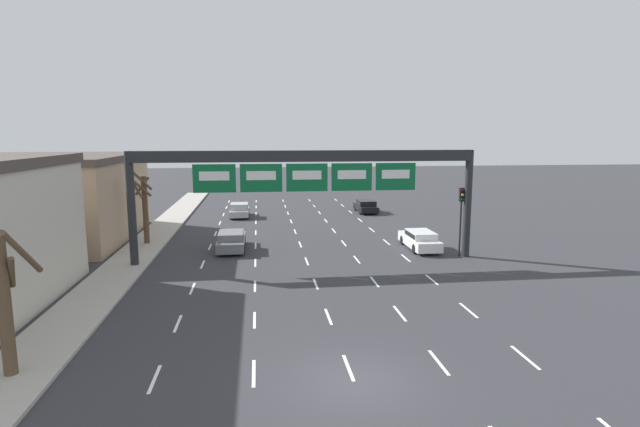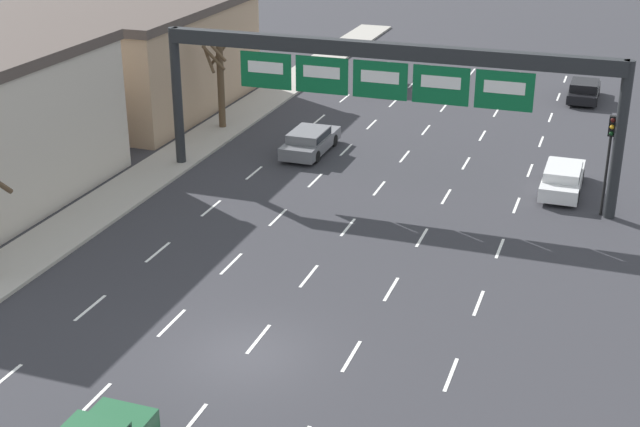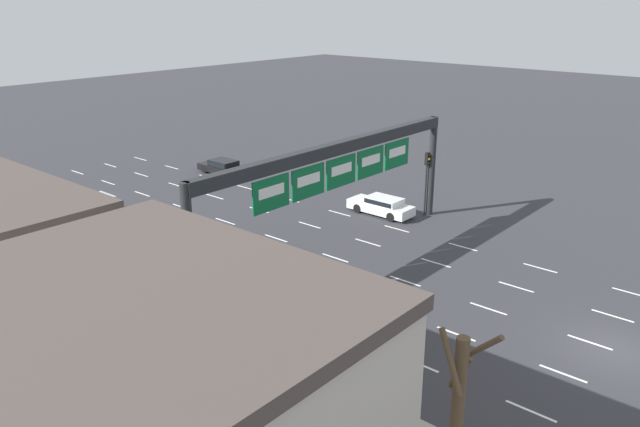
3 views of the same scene
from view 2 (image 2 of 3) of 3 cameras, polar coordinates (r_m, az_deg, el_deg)
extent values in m
plane|color=#333338|center=(29.74, -4.71, -8.95)|extent=(220.00, 220.00, 0.00)
cube|color=white|center=(30.00, -19.72, -10.05)|extent=(0.12, 2.00, 0.01)
cube|color=white|center=(33.39, -14.49, -5.86)|extent=(0.12, 2.00, 0.01)
cube|color=white|center=(37.15, -10.34, -2.44)|extent=(0.12, 2.00, 0.01)
cube|color=white|center=(41.17, -6.98, 0.34)|extent=(0.12, 2.00, 0.01)
cube|color=white|center=(45.38, -4.24, 2.61)|extent=(0.12, 2.00, 0.01)
cube|color=white|center=(49.75, -1.96, 4.49)|extent=(0.12, 2.00, 0.01)
cube|color=white|center=(54.22, -0.05, 6.06)|extent=(0.12, 2.00, 0.01)
cube|color=white|center=(58.77, 1.58, 7.38)|extent=(0.12, 2.00, 0.01)
cube|color=white|center=(63.40, 2.98, 8.50)|extent=(0.12, 2.00, 0.01)
cube|color=white|center=(68.08, 4.20, 9.47)|extent=(0.12, 2.00, 0.01)
cube|color=white|center=(72.80, 5.26, 10.31)|extent=(0.12, 2.00, 0.01)
cube|color=white|center=(28.24, -14.34, -11.56)|extent=(0.12, 2.00, 0.01)
cube|color=white|center=(31.82, -9.47, -6.92)|extent=(0.12, 2.00, 0.01)
cube|color=white|center=(35.74, -5.70, -3.22)|extent=(0.12, 2.00, 0.01)
cube|color=white|center=(39.90, -2.72, -0.26)|extent=(0.12, 2.00, 0.01)
cube|color=white|center=(44.24, -0.31, 2.13)|extent=(0.12, 2.00, 0.01)
cube|color=white|center=(48.70, 1.67, 4.09)|extent=(0.12, 2.00, 0.01)
cube|color=white|center=(53.26, 3.32, 5.71)|extent=(0.12, 2.00, 0.01)
cube|color=white|center=(57.89, 4.71, 7.07)|extent=(0.12, 2.00, 0.01)
cube|color=white|center=(62.58, 5.91, 8.22)|extent=(0.12, 2.00, 0.01)
cube|color=white|center=(67.32, 6.94, 9.21)|extent=(0.12, 2.00, 0.01)
cube|color=white|center=(72.09, 7.84, 10.07)|extent=(0.12, 2.00, 0.01)
cube|color=white|center=(26.77, -8.24, -13.13)|extent=(0.12, 2.00, 0.01)
cube|color=white|center=(30.52, -3.95, -8.02)|extent=(0.12, 2.00, 0.01)
cube|color=white|center=(34.59, -0.72, -4.03)|extent=(0.12, 2.00, 0.01)
cube|color=white|center=(38.87, 1.80, -0.89)|extent=(0.12, 2.00, 0.01)
cube|color=white|center=(43.31, 3.81, 1.62)|extent=(0.12, 2.00, 0.01)
cube|color=white|center=(47.86, 5.44, 3.65)|extent=(0.12, 2.00, 0.01)
cube|color=white|center=(52.50, 6.79, 5.33)|extent=(0.12, 2.00, 0.01)
cube|color=white|center=(57.19, 7.93, 6.73)|extent=(0.12, 2.00, 0.01)
cube|color=white|center=(61.93, 8.90, 7.92)|extent=(0.12, 2.00, 0.01)
cube|color=white|center=(66.71, 9.73, 8.93)|extent=(0.12, 2.00, 0.01)
cube|color=white|center=(71.52, 10.46, 9.81)|extent=(0.12, 2.00, 0.01)
cube|color=white|center=(29.53, 2.03, -9.11)|extent=(0.12, 2.00, 0.01)
cube|color=white|center=(33.72, 4.58, -4.85)|extent=(0.12, 2.00, 0.01)
cube|color=white|center=(38.11, 6.54, -1.54)|extent=(0.12, 2.00, 0.01)
cube|color=white|center=(42.63, 8.08, 1.08)|extent=(0.12, 2.00, 0.01)
cube|color=white|center=(47.24, 9.33, 3.19)|extent=(0.12, 2.00, 0.01)
cube|color=white|center=(51.93, 10.35, 4.92)|extent=(0.12, 2.00, 0.01)
cube|color=white|center=(56.67, 11.21, 6.36)|extent=(0.12, 2.00, 0.01)
cube|color=white|center=(61.45, 11.94, 7.58)|extent=(0.12, 2.00, 0.01)
cube|color=white|center=(66.27, 12.57, 8.62)|extent=(0.12, 2.00, 0.01)
cube|color=white|center=(71.11, 13.11, 9.52)|extent=(0.12, 2.00, 0.01)
cube|color=white|center=(28.89, 8.38, -10.17)|extent=(0.12, 2.00, 0.01)
cube|color=white|center=(33.16, 10.12, -5.67)|extent=(0.12, 2.00, 0.01)
cube|color=white|center=(37.61, 11.44, -2.21)|extent=(0.12, 2.00, 0.01)
cube|color=white|center=(42.18, 12.46, 0.51)|extent=(0.12, 2.00, 0.01)
cube|color=white|center=(46.85, 13.29, 2.70)|extent=(0.12, 2.00, 0.01)
cube|color=white|center=(51.57, 13.97, 4.48)|extent=(0.12, 2.00, 0.01)
cube|color=white|center=(56.34, 14.54, 5.97)|extent=(0.12, 2.00, 0.01)
cube|color=white|center=(61.15, 15.02, 7.22)|extent=(0.12, 2.00, 0.01)
cube|color=white|center=(65.99, 15.43, 8.29)|extent=(0.12, 2.00, 0.01)
cube|color=white|center=(70.85, 15.78, 9.21)|extent=(0.12, 2.00, 0.01)
cylinder|color=#232628|center=(46.01, -9.12, 7.32)|extent=(0.50, 0.50, 7.12)
cylinder|color=#232628|center=(40.78, 18.59, 4.39)|extent=(0.50, 0.50, 7.12)
cube|color=#232628|center=(41.33, 4.04, 10.38)|extent=(21.40, 0.60, 0.70)
cube|color=#0C6033|center=(43.12, -3.49, 9.13)|extent=(2.58, 0.08, 1.73)
cube|color=white|center=(43.04, -3.51, 9.31)|extent=(1.81, 0.02, 0.55)
cube|color=#0C6033|center=(42.13, 0.11, 8.84)|extent=(2.58, 0.08, 1.73)
cube|color=white|center=(42.05, 0.09, 9.03)|extent=(1.81, 0.02, 0.55)
cube|color=#0C6033|center=(41.32, 3.86, 8.51)|extent=(2.58, 0.08, 1.73)
cube|color=white|center=(41.24, 3.85, 8.70)|extent=(1.81, 0.02, 0.55)
cube|color=#0C6033|center=(40.68, 7.74, 8.13)|extent=(2.58, 0.08, 1.73)
cube|color=white|center=(40.60, 7.74, 8.33)|extent=(1.81, 0.02, 0.55)
cube|color=#0C6033|center=(40.24, 11.71, 7.70)|extent=(2.58, 0.08, 1.73)
cube|color=white|center=(40.15, 11.72, 7.90)|extent=(1.81, 0.02, 0.55)
cube|color=tan|center=(57.94, -12.76, 9.69)|extent=(12.85, 14.82, 6.06)
cube|color=#4C423D|center=(57.32, -13.05, 12.88)|extent=(13.11, 15.11, 0.50)
cube|color=#B7B7BC|center=(61.22, 4.06, 8.43)|extent=(1.83, 4.06, 0.60)
cube|color=#B7B7BC|center=(60.85, 4.02, 8.93)|extent=(1.68, 2.11, 0.60)
cube|color=black|center=(60.85, 4.02, 8.93)|extent=(1.72, 1.94, 0.43)
cylinder|color=black|center=(62.61, 3.62, 8.61)|extent=(0.22, 0.66, 0.66)
cylinder|color=black|center=(62.20, 5.10, 8.47)|extent=(0.22, 0.66, 0.66)
cylinder|color=black|center=(60.34, 2.98, 8.08)|extent=(0.22, 0.66, 0.66)
cylinder|color=black|center=(59.92, 4.51, 7.94)|extent=(0.22, 0.66, 0.66)
cube|color=black|center=(60.74, 16.53, 7.43)|extent=(1.83, 4.60, 0.58)
cube|color=black|center=(60.34, 16.57, 7.87)|extent=(1.69, 2.39, 0.52)
cube|color=black|center=(60.34, 16.57, 7.87)|extent=(1.72, 2.20, 0.37)
cylinder|color=black|center=(62.15, 15.84, 7.69)|extent=(0.22, 0.66, 0.66)
cylinder|color=black|center=(62.09, 17.37, 7.50)|extent=(0.22, 0.66, 0.66)
cylinder|color=black|center=(59.48, 15.62, 7.06)|extent=(0.22, 0.66, 0.66)
cylinder|color=black|center=(59.41, 17.22, 6.86)|extent=(0.22, 0.66, 0.66)
cube|color=silver|center=(44.32, 15.25, 2.07)|extent=(1.77, 4.89, 0.67)
cube|color=silver|center=(43.85, 15.29, 2.63)|extent=(1.63, 2.54, 0.45)
cube|color=black|center=(43.85, 15.29, 2.63)|extent=(1.66, 2.34, 0.32)
cylinder|color=black|center=(45.81, 14.41, 2.56)|extent=(0.22, 0.66, 0.66)
cylinder|color=black|center=(45.73, 16.38, 2.31)|extent=(0.22, 0.66, 0.66)
cylinder|color=black|center=(43.06, 14.00, 1.30)|extent=(0.22, 0.66, 0.66)
cylinder|color=black|center=(42.98, 16.10, 1.03)|extent=(0.22, 0.66, 0.66)
cube|color=slate|center=(48.14, -0.61, 4.53)|extent=(1.87, 4.85, 0.66)
cube|color=slate|center=(47.71, -0.73, 5.08)|extent=(1.72, 2.52, 0.47)
cube|color=black|center=(47.71, -0.73, 5.08)|extent=(1.76, 2.32, 0.34)
cylinder|color=black|center=(49.78, -0.95, 4.91)|extent=(0.22, 0.66, 0.66)
cylinder|color=black|center=(49.25, 0.90, 4.71)|extent=(0.22, 0.66, 0.66)
cylinder|color=black|center=(47.20, -2.18, 3.88)|extent=(0.22, 0.66, 0.66)
cylinder|color=black|center=(46.64, -0.24, 3.66)|extent=(0.22, 0.66, 0.66)
cylinder|color=black|center=(41.48, 17.81, 2.30)|extent=(0.12, 0.12, 3.72)
cube|color=black|center=(40.77, 18.20, 5.34)|extent=(0.30, 0.24, 0.90)
sphere|color=#3D0E0C|center=(40.57, 18.24, 5.69)|extent=(0.20, 0.20, 0.20)
sphere|color=gold|center=(40.65, 18.19, 5.29)|extent=(0.20, 0.20, 0.20)
sphere|color=#0E3515|center=(40.73, 18.14, 4.89)|extent=(0.20, 0.20, 0.20)
cylinder|color=brown|center=(51.94, -6.36, 8.16)|extent=(0.40, 0.40, 4.95)
cylinder|color=brown|center=(50.97, -6.83, 9.86)|extent=(1.47, 0.31, 1.34)
cylinder|color=brown|center=(50.87, -6.74, 10.41)|extent=(1.37, 0.24, 1.41)
cylinder|color=brown|center=(52.01, -6.46, 10.14)|extent=(1.08, 0.67, 1.36)
cylinder|color=brown|center=(51.25, -7.19, 9.93)|extent=(1.32, 1.16, 1.63)
camera|label=1|loc=(17.41, -36.63, -7.63)|focal=28.00mm
camera|label=3|loc=(41.26, -48.18, 14.54)|focal=35.00mm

